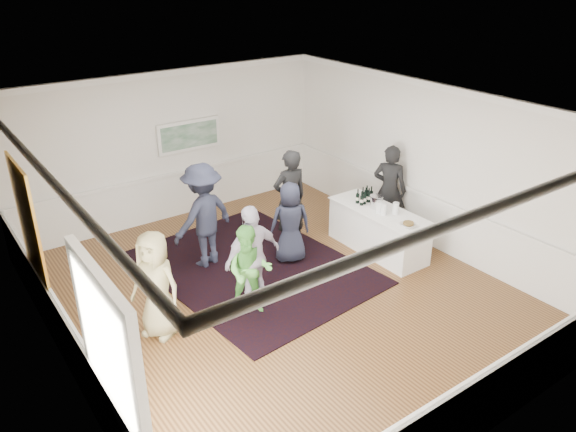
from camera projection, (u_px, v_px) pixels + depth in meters
floor at (279, 294)px, 9.62m from camera, size 8.00×8.00×0.00m
ceiling at (278, 110)px, 8.27m from camera, size 7.00×8.00×0.02m
wall_left at (52, 275)px, 7.10m from camera, size 0.02×8.00×3.20m
wall_right at (428, 166)px, 10.79m from camera, size 0.02×8.00×3.20m
wall_back at (172, 146)px, 11.90m from camera, size 7.00×0.02×3.20m
wall_front at (492, 334)px, 5.99m from camera, size 7.00×0.02×3.20m
wainscoting at (279, 269)px, 9.41m from camera, size 7.00×8.00×1.00m
mirror at (28, 224)px, 8.00m from camera, size 0.05×1.25×1.85m
doorway at (110, 366)px, 5.80m from camera, size 0.10×1.78×2.56m
landscape_painting at (189, 135)px, 11.99m from camera, size 1.44×0.06×0.66m
area_rug at (254, 267)px, 10.43m from camera, size 3.60×4.51×0.02m
serving_table at (378, 230)px, 10.88m from camera, size 0.81×2.13×0.86m
bartender at (389, 190)px, 11.41m from camera, size 0.74×0.82×1.89m
guest_tan at (156, 285)px, 8.28m from camera, size 0.89×1.00×1.71m
guest_green at (249, 270)px, 8.85m from camera, size 0.94×0.91×1.52m
guest_lilac at (253, 257)px, 9.00m from camera, size 1.07×0.51×1.77m
guest_dark_a at (203, 216)px, 10.17m from camera, size 1.41×1.01×1.98m
guest_dark_b at (290, 198)px, 10.91m from camera, size 0.76×0.54×1.97m
guest_navy at (290, 223)px, 10.39m from camera, size 0.89×0.75×1.56m
wine_bottles at (365, 195)px, 10.99m from camera, size 0.39×0.23×0.31m
juice_pitchers at (386, 208)px, 10.50m from camera, size 0.34×0.33×0.24m
ice_bucket at (376, 202)px, 10.76m from camera, size 0.26×0.26×0.25m
nut_bowl at (408, 224)px, 10.04m from camera, size 0.29×0.29×0.08m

